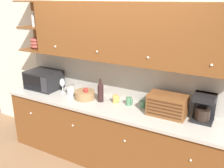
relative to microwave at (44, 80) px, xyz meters
name	(u,v)px	position (x,y,z in m)	size (l,w,h in m)	color
ground_plane	(118,150)	(1.24, 0.25, -1.06)	(24.00, 24.00, 0.00)	#896647
wall_back	(120,72)	(1.24, 0.28, 0.24)	(5.61, 0.06, 2.60)	silver
counter_unit	(109,134)	(1.24, -0.06, -0.60)	(3.23, 0.64, 0.92)	brown
backsplash_panel	(119,78)	(1.24, 0.24, 0.16)	(3.21, 0.01, 0.60)	#B7B2A8
upper_cabinets	(125,33)	(1.40, 0.07, 0.83)	(3.21, 0.38, 0.75)	brown
microwave	(44,80)	(0.00, 0.00, 0.00)	(0.53, 0.40, 0.29)	black
wine_glass	(62,83)	(0.38, 0.00, 0.01)	(0.08, 0.08, 0.22)	silver
storage_canister	(71,90)	(0.57, -0.03, -0.06)	(0.13, 0.13, 0.16)	silver
fruit_basket	(85,95)	(0.83, -0.05, -0.08)	(0.29, 0.29, 0.18)	#937047
wine_bottle	(101,91)	(1.08, -0.02, 0.01)	(0.08, 0.08, 0.33)	black
mug_blue_second	(116,99)	(1.29, 0.04, -0.09)	(0.09, 0.08, 0.11)	gold
mug_patterned_third	(129,101)	(1.48, 0.06, -0.09)	(0.09, 0.08, 0.11)	#4C845B
mug	(144,104)	(1.69, 0.09, -0.10)	(0.10, 0.09, 0.09)	#4C845B
bread_box	(167,105)	(2.03, 0.01, -0.01)	(0.47, 0.26, 0.27)	brown
coffee_maker	(204,107)	(2.45, 0.08, 0.02)	(0.25, 0.23, 0.34)	black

